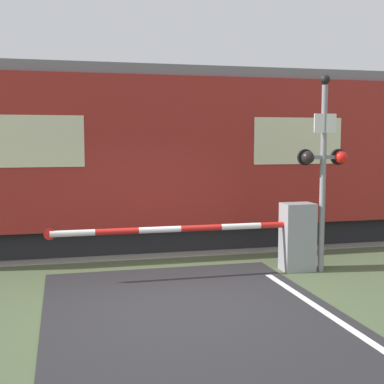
% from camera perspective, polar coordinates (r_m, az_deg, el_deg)
% --- Properties ---
extents(ground_plane, '(80.00, 80.00, 0.00)m').
position_cam_1_polar(ground_plane, '(8.57, -1.13, -11.36)').
color(ground_plane, '#475638').
extents(track_bed, '(36.00, 3.20, 0.13)m').
position_cam_1_polar(track_bed, '(12.86, -5.54, -5.47)').
color(track_bed, gray).
rests_on(track_bed, ground_plane).
extents(train, '(20.90, 2.79, 4.08)m').
position_cam_1_polar(train, '(13.52, 8.73, 3.84)').
color(train, black).
rests_on(train, ground_plane).
extents(crossing_barrier, '(4.97, 0.44, 1.29)m').
position_cam_1_polar(crossing_barrier, '(10.28, 9.56, -4.62)').
color(crossing_barrier, gray).
rests_on(crossing_barrier, ground_plane).
extents(signal_post, '(0.98, 0.26, 3.69)m').
position_cam_1_polar(signal_post, '(10.27, 13.84, 3.20)').
color(signal_post, gray).
rests_on(signal_post, ground_plane).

